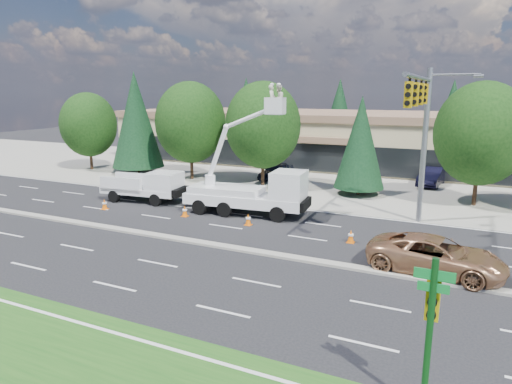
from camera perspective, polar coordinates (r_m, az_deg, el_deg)
The scene contains 25 objects.
ground at distance 24.00m, azimuth -7.57°, elevation -6.31°, with size 140.00×140.00×0.00m, color black.
concrete_apron at distance 41.67m, azimuth 7.47°, elevation 1.73°, with size 140.00×22.00×0.01m, color gray.
road_median at distance 23.98m, azimuth -7.58°, elevation -6.18°, with size 120.00×0.55×0.12m, color gray.
strip_mall at distance 50.78m, azimuth 11.07°, elevation 6.74°, with size 50.40×15.40×5.50m.
tree_front_a at distance 48.54m, azimuth -20.21°, elevation 7.90°, with size 5.50×5.50×7.63m.
tree_front_b at distance 44.44m, azimuth -14.75°, elevation 8.72°, with size 4.82×4.82×9.50m.
tree_front_c at distance 40.86m, azimuth -8.20°, elevation 8.60°, with size 6.19×6.19×8.58m.
tree_front_d at distance 37.47m, azimuth 0.87°, elevation 8.35°, with size 6.16×6.16×8.54m.
tree_front_e at distance 35.02m, azimuth 12.93°, elevation 6.06°, with size 3.76×3.76×7.41m.
tree_front_f at distance 34.13m, azimuth 26.30°, elevation 6.54°, with size 6.06×6.06×8.40m.
tree_back_a at distance 68.25m, azimuth -1.23°, elevation 10.36°, with size 4.92×4.92×9.69m.
tree_back_b at distance 63.25m, azimuth 10.37°, elevation 9.86°, with size 4.76×4.76×9.39m.
tree_back_c at distance 61.12m, azimuth 23.28°, elevation 8.86°, with size 4.64×4.64×9.15m.
signal_mast at distance 26.22m, azimuth 20.14°, elevation 8.16°, with size 2.76×10.16×9.00m.
street_sign_pole at distance 11.84m, azimuth 21.00°, elevation -14.67°, with size 0.90×0.44×4.00m.
utility_pickup at distance 33.21m, azimuth -13.39°, elevation 0.34°, with size 5.93×2.73×2.20m.
bucket_truck at distance 28.63m, azimuth -0.16°, elevation 0.51°, with size 7.89×3.14×8.17m.
traffic_cone_a at distance 31.98m, azimuth -18.41°, elevation -1.46°, with size 0.40×0.40×0.70m.
traffic_cone_b at distance 28.96m, azimuth -8.90°, elevation -2.38°, with size 0.40×0.40×0.70m.
traffic_cone_c at distance 26.78m, azimuth -0.98°, elevation -3.45°, with size 0.40×0.40×0.70m.
traffic_cone_d at distance 24.24m, azimuth 11.77°, elevation -5.44°, with size 0.40×0.40×0.70m.
traffic_cone_e at distance 23.67m, azimuth 19.43°, elevation -6.35°, with size 0.40×0.40×0.70m.
minivan at distance 21.22m, azimuth 21.56°, elevation -7.40°, with size 2.62×5.69×1.58m, color #AD7A53.
parked_car_west at distance 40.70m, azimuth 2.52°, elevation 2.63°, with size 1.76×4.38×1.49m, color black.
parked_car_east at distance 40.70m, azimuth 21.10°, elevation 1.83°, with size 1.62×4.65×1.53m, color black.
Camera 1 is at (12.48, -19.01, 7.68)m, focal length 32.00 mm.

